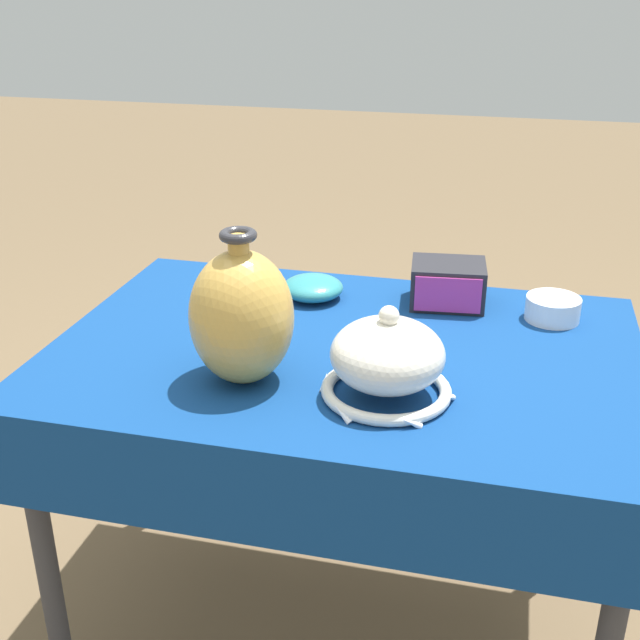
% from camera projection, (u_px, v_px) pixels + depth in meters
% --- Properties ---
extents(ground_plane, '(14.00, 14.00, 0.00)m').
position_uv_depth(ground_plane, '(341.00, 620.00, 1.91)').
color(ground_plane, brown).
extents(display_table, '(1.17, 0.80, 0.73)m').
position_uv_depth(display_table, '(343.00, 380.00, 1.63)').
color(display_table, '#38383D').
rests_on(display_table, ground_plane).
extents(vase_tall_bulbous, '(0.19, 0.19, 0.29)m').
position_uv_depth(vase_tall_bulbous, '(242.00, 316.00, 1.44)').
color(vase_tall_bulbous, gold).
rests_on(vase_tall_bulbous, display_table).
extents(vase_dome_bell, '(0.25, 0.23, 0.18)m').
position_uv_depth(vase_dome_bell, '(387.00, 361.00, 1.41)').
color(vase_dome_bell, white).
rests_on(vase_dome_bell, display_table).
extents(mosaic_tile_box, '(0.18, 0.15, 0.10)m').
position_uv_depth(mosaic_tile_box, '(448.00, 284.00, 1.80)').
color(mosaic_tile_box, '#232328').
rests_on(mosaic_tile_box, display_table).
extents(bowl_shallow_teal, '(0.14, 0.14, 0.05)m').
position_uv_depth(bowl_shallow_teal, '(313.00, 288.00, 1.84)').
color(bowl_shallow_teal, teal).
rests_on(bowl_shallow_teal, display_table).
extents(pot_squat_porcelain, '(0.12, 0.12, 0.05)m').
position_uv_depth(pot_squat_porcelain, '(553.00, 309.00, 1.73)').
color(pot_squat_porcelain, white).
rests_on(pot_squat_porcelain, display_table).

